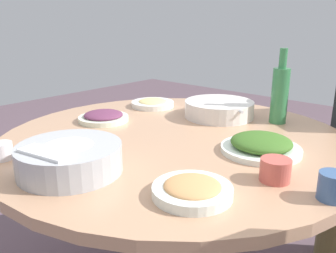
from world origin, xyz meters
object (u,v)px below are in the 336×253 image
object	(u,v)px
rice_bowl	(70,158)
dish_eggplant	(103,117)
tea_cup_far	(333,186)
dish_noodles	(153,103)
tea_cup_near	(275,170)
tea_cup_side	(2,151)
green_bottle	(280,94)
soup_bowl	(219,110)
dish_greens	(261,145)
dish_shrimp	(192,189)
round_dining_table	(175,167)

from	to	relation	value
rice_bowl	dish_eggplant	size ratio (longest dim) A/B	1.40
rice_bowl	tea_cup_far	xyz separation A→B (m)	(-0.58, -0.31, -0.01)
dish_noodles	tea_cup_near	distance (m)	0.87
tea_cup_far	tea_cup_side	world-z (taller)	tea_cup_far
green_bottle	tea_cup_near	bearing A→B (deg)	114.52
soup_bowl	dish_greens	distance (m)	0.42
dish_greens	green_bottle	size ratio (longest dim) A/B	0.85
rice_bowl	soup_bowl	xyz separation A→B (m)	(0.01, -0.74, -0.01)
green_bottle	tea_cup_side	xyz separation A→B (m)	(0.44, 0.91, -0.09)
soup_bowl	tea_cup_side	xyz separation A→B (m)	(0.22, 0.82, -0.01)
rice_bowl	dish_shrimp	world-z (taller)	rice_bowl
dish_noodles	green_bottle	distance (m)	0.59
round_dining_table	tea_cup_near	xyz separation A→B (m)	(-0.42, 0.10, 0.15)
soup_bowl	rice_bowl	bearing A→B (deg)	90.91
dish_shrimp	green_bottle	size ratio (longest dim) A/B	0.65
dish_noodles	tea_cup_near	bearing A→B (deg)	155.22
dish_eggplant	dish_greens	distance (m)	0.65
round_dining_table	dish_noodles	size ratio (longest dim) A/B	6.22
rice_bowl	tea_cup_near	bearing A→B (deg)	-144.17
rice_bowl	dish_eggplant	world-z (taller)	rice_bowl
rice_bowl	tea_cup_far	distance (m)	0.66
round_dining_table	rice_bowl	bearing A→B (deg)	87.72
soup_bowl	tea_cup_far	size ratio (longest dim) A/B	4.41
dish_eggplant	dish_noodles	distance (m)	0.31
dish_greens	tea_cup_side	bearing A→B (deg)	45.90
dish_eggplant	dish_noodles	size ratio (longest dim) A/B	1.01
round_dining_table	dish_shrimp	bearing A→B (deg)	135.78
dish_greens	round_dining_table	bearing A→B (deg)	11.38
tea_cup_near	dish_greens	bearing A→B (deg)	-52.61
dish_greens	tea_cup_near	world-z (taller)	tea_cup_near
dish_eggplant	tea_cup_far	distance (m)	0.91
tea_cup_far	soup_bowl	bearing A→B (deg)	-35.40
tea_cup_near	green_bottle	bearing A→B (deg)	-65.48
soup_bowl	tea_cup_far	xyz separation A→B (m)	(-0.59, 0.42, 0.00)
round_dining_table	dish_greens	size ratio (longest dim) A/B	4.99
round_dining_table	tea_cup_far	size ratio (longest dim) A/B	18.48
round_dining_table	rice_bowl	xyz separation A→B (m)	(0.02, 0.42, 0.16)
dish_greens	green_bottle	distance (m)	0.37
dish_greens	tea_cup_near	bearing A→B (deg)	127.39
round_dining_table	dish_eggplant	distance (m)	0.37
soup_bowl	green_bottle	xyz separation A→B (m)	(-0.22, -0.09, 0.09)
round_dining_table	soup_bowl	size ratio (longest dim) A/B	4.19
rice_bowl	dish_greens	xyz separation A→B (m)	(-0.32, -0.48, -0.02)
dish_shrimp	tea_cup_side	distance (m)	0.59
soup_bowl	dish_noodles	distance (m)	0.34
dish_eggplant	dish_greens	size ratio (longest dim) A/B	0.81
dish_greens	green_bottle	world-z (taller)	green_bottle
dish_eggplant	green_bottle	size ratio (longest dim) A/B	0.69
rice_bowl	tea_cup_near	xyz separation A→B (m)	(-0.44, -0.32, -0.01)
dish_noodles	green_bottle	size ratio (longest dim) A/B	0.68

